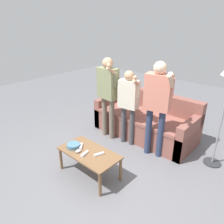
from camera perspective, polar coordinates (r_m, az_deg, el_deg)
ground_plane at (r=3.52m, az=-2.68°, el=-15.43°), size 12.00×12.00×0.00m
couch at (r=4.43m, az=8.96°, el=-2.39°), size 2.01×0.90×0.84m
coffee_table at (r=3.27m, az=-6.09°, el=-11.28°), size 0.93×0.49×0.40m
snack_bowl at (r=3.37m, az=-10.22°, el=-8.78°), size 0.20×0.20×0.06m
game_remote_nunchuk at (r=3.24m, az=-8.93°, el=-10.19°), size 0.06×0.09×0.05m
player_left at (r=4.04m, az=-1.13°, el=6.03°), size 0.47×0.34×1.59m
player_center at (r=3.84m, az=4.38°, el=3.28°), size 0.43×0.27×1.41m
player_right at (r=3.49m, az=11.96°, el=3.25°), size 0.53×0.37×1.64m
game_remote_wand_near at (r=3.19m, az=-7.26°, el=-10.93°), size 0.06×0.15×0.03m
game_remote_wand_far at (r=3.15m, az=-3.46°, el=-11.15°), size 0.09×0.15×0.03m
game_remote_wand_spare at (r=3.36m, az=-8.22°, el=-9.00°), size 0.13×0.14×0.03m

